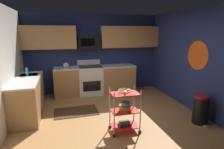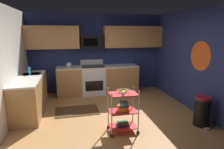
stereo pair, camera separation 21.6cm
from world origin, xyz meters
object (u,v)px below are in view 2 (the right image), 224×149
(microwave, at_px, (92,42))
(trash_can, at_px, (202,111))
(fruit_bowl, at_px, (123,91))
(mixing_bowl_large, at_px, (123,108))
(book_stack, at_px, (123,124))
(dish_soap_bottle, at_px, (30,71))
(kettle, at_px, (69,65))
(oven_range, at_px, (93,79))
(mixing_bowl_small, at_px, (124,104))
(rolling_cart, at_px, (123,111))

(microwave, distance_m, trash_can, 3.75)
(fruit_bowl, bearing_deg, microwave, 96.46)
(fruit_bowl, xyz_separation_m, mixing_bowl_large, (0.00, 0.00, -0.36))
(book_stack, height_order, dish_soap_bottle, dish_soap_bottle)
(kettle, xyz_separation_m, trash_can, (2.82, -2.70, -0.67))
(oven_range, relative_size, mixing_bowl_small, 6.04)
(mixing_bowl_large, bearing_deg, kettle, 112.23)
(microwave, relative_size, dish_soap_bottle, 3.50)
(mixing_bowl_small, bearing_deg, microwave, 96.60)
(oven_range, bearing_deg, book_stack, -83.30)
(dish_soap_bottle, bearing_deg, rolling_cart, -40.05)
(book_stack, bearing_deg, microwave, 96.46)
(fruit_bowl, height_order, book_stack, fruit_bowl)
(microwave, bearing_deg, dish_soap_bottle, -150.84)
(oven_range, xyz_separation_m, book_stack, (0.31, -2.60, -0.31))
(book_stack, distance_m, kettle, 2.92)
(mixing_bowl_large, bearing_deg, trash_can, -3.30)
(mixing_bowl_large, height_order, dish_soap_bottle, dish_soap_bottle)
(fruit_bowl, relative_size, dish_soap_bottle, 1.36)
(microwave, xyz_separation_m, dish_soap_bottle, (-1.75, -0.98, -0.68))
(rolling_cart, xyz_separation_m, book_stack, (0.00, -0.00, -0.28))
(kettle, bearing_deg, mixing_bowl_small, -67.83)
(dish_soap_bottle, bearing_deg, fruit_bowl, -40.05)
(rolling_cart, distance_m, book_stack, 0.28)
(mixing_bowl_large, height_order, book_stack, mixing_bowl_large)
(microwave, height_order, mixing_bowl_large, microwave)
(mixing_bowl_large, relative_size, dish_soap_bottle, 1.26)
(mixing_bowl_small, distance_m, trash_can, 1.78)
(oven_range, distance_m, mixing_bowl_small, 2.64)
(oven_range, distance_m, mixing_bowl_large, 2.62)
(microwave, height_order, mixing_bowl_small, microwave)
(fruit_bowl, relative_size, mixing_bowl_large, 1.08)
(dish_soap_bottle, bearing_deg, mixing_bowl_small, -40.30)
(book_stack, bearing_deg, mixing_bowl_large, 0.00)
(kettle, xyz_separation_m, dish_soap_bottle, (-1.00, -0.87, 0.02))
(microwave, relative_size, rolling_cart, 0.77)
(rolling_cart, bearing_deg, kettle, 112.17)
(microwave, height_order, dish_soap_bottle, microwave)
(microwave, bearing_deg, rolling_cart, -83.54)
(oven_range, xyz_separation_m, mixing_bowl_small, (0.32, -2.62, 0.14))
(oven_range, height_order, dish_soap_bottle, dish_soap_bottle)
(mixing_bowl_small, xyz_separation_m, book_stack, (-0.01, 0.02, -0.45))
(microwave, distance_m, book_stack, 3.12)
(fruit_bowl, xyz_separation_m, book_stack, (0.00, 0.00, -0.71))
(mixing_bowl_small, bearing_deg, book_stack, 112.02)
(microwave, height_order, rolling_cart, microwave)
(mixing_bowl_small, bearing_deg, trash_can, -2.54)
(mixing_bowl_small, distance_m, kettle, 2.85)
(oven_range, relative_size, kettle, 4.17)
(microwave, height_order, kettle, microwave)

